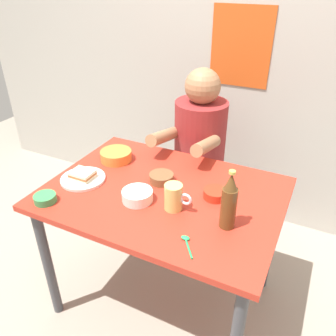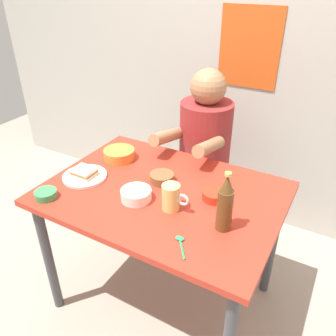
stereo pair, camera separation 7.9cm
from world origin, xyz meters
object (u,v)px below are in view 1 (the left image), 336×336
object	(u,v)px
person_seated	(200,134)
sauce_bowl_chili	(215,193)
dining_table	(163,207)
stool	(197,189)
sandwich	(82,174)
plate_orange	(83,179)
beer_mug	(174,197)
beer_bottle	(229,202)

from	to	relation	value
person_seated	sauce_bowl_chili	xyz separation A→B (m)	(0.30, -0.56, -0.00)
dining_table	stool	distance (m)	0.70
sandwich	person_seated	bearing A→B (deg)	64.38
stool	sauce_bowl_chili	xyz separation A→B (m)	(0.30, -0.57, 0.41)
dining_table	plate_orange	distance (m)	0.42
stool	plate_orange	world-z (taller)	plate_orange
stool	sandwich	world-z (taller)	sandwich
dining_table	stool	world-z (taller)	dining_table
person_seated	beer_mug	xyz separation A→B (m)	(0.16, -0.72, 0.03)
sauce_bowl_chili	dining_table	bearing A→B (deg)	-165.92
stool	beer_mug	size ratio (longest dim) A/B	3.57
sandwich	beer_mug	size ratio (longest dim) A/B	0.87
beer_bottle	sauce_bowl_chili	world-z (taller)	beer_bottle
person_seated	plate_orange	world-z (taller)	person_seated
sandwich	dining_table	bearing A→B (deg)	12.51
person_seated	plate_orange	bearing A→B (deg)	-115.62
sandwich	plate_orange	bearing A→B (deg)	-165.96
stool	beer_bottle	bearing A→B (deg)	-61.13
person_seated	sauce_bowl_chili	bearing A→B (deg)	-61.84
sauce_bowl_chili	sandwich	bearing A→B (deg)	-166.90
plate_orange	sauce_bowl_chili	size ratio (longest dim) A/B	2.00
stool	sauce_bowl_chili	size ratio (longest dim) A/B	4.09
dining_table	beer_bottle	xyz separation A→B (m)	(0.35, -0.11, 0.21)
stool	person_seated	world-z (taller)	person_seated
sandwich	beer_bottle	size ratio (longest dim) A/B	0.42
plate_orange	beer_mug	xyz separation A→B (m)	(0.50, -0.01, 0.05)
stool	beer_bottle	size ratio (longest dim) A/B	1.72
dining_table	stool	xyz separation A→B (m)	(-0.06, 0.63, -0.30)
beer_bottle	plate_orange	bearing A→B (deg)	178.38
stool	person_seated	xyz separation A→B (m)	(0.00, -0.01, 0.42)
dining_table	sauce_bowl_chili	size ratio (longest dim) A/B	10.00
person_seated	beer_bottle	xyz separation A→B (m)	(0.41, -0.73, 0.09)
beer_mug	beer_bottle	distance (m)	0.25
stool	sandwich	distance (m)	0.90
person_seated	sauce_bowl_chili	size ratio (longest dim) A/B	6.54
plate_orange	stool	bearing A→B (deg)	64.73
stool	plate_orange	distance (m)	0.89
stool	person_seated	size ratio (longest dim) A/B	0.63
stool	sandwich	size ratio (longest dim) A/B	4.09
sandwich	sauce_bowl_chili	size ratio (longest dim) A/B	1.00
beer_mug	sauce_bowl_chili	size ratio (longest dim) A/B	1.15
person_seated	plate_orange	distance (m)	0.79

